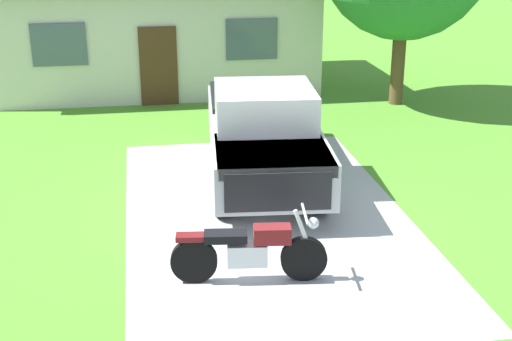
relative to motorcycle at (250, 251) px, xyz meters
The scene contains 5 objects.
ground_plane 2.35m from the motorcycle, 73.84° to the left, with size 80.00×80.00×0.00m, color #508F2A.
driveway_pad 2.35m from the motorcycle, 73.84° to the left, with size 4.78×8.38×0.01m, color #A8A8A8.
motorcycle is the anchor object (origin of this frame).
pickup_truck 4.26m from the motorcycle, 77.67° to the left, with size 2.48×5.77×1.90m.
neighbor_house 12.62m from the motorcycle, 93.93° to the left, with size 9.60×5.60×3.50m.
Camera 1 is at (-2.04, -10.98, 4.95)m, focal length 49.49 mm.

